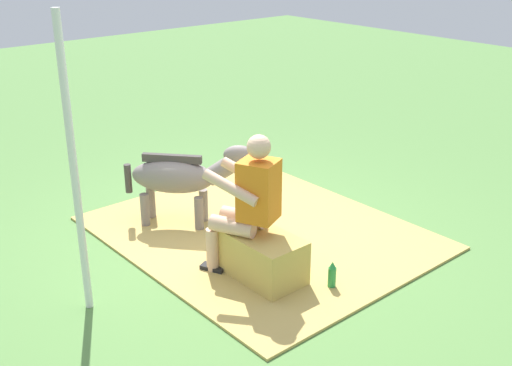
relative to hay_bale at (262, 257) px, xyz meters
name	(u,v)px	position (x,y,z in m)	size (l,w,h in m)	color
ground_plane	(235,241)	(0.71, -0.27, -0.21)	(24.00, 24.00, 0.00)	#568442
hay_patch	(261,232)	(0.67, -0.56, -0.20)	(3.10, 2.58, 0.02)	tan
hay_bale	(262,257)	(0.00, 0.00, 0.00)	(0.73, 0.44, 0.42)	tan
person_seated	(247,200)	(0.15, 0.04, 0.50)	(0.72, 0.58, 1.30)	#D8AD8C
pony_standing	(182,177)	(1.33, -0.09, 0.32)	(1.11, 1.00, 0.89)	slate
soda_bottle	(332,276)	(-0.50, -0.34, -0.09)	(0.07, 0.07, 0.26)	#268C3F
tent_pole_left	(74,171)	(0.58, 1.34, 0.96)	(0.06, 0.06, 2.35)	silver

